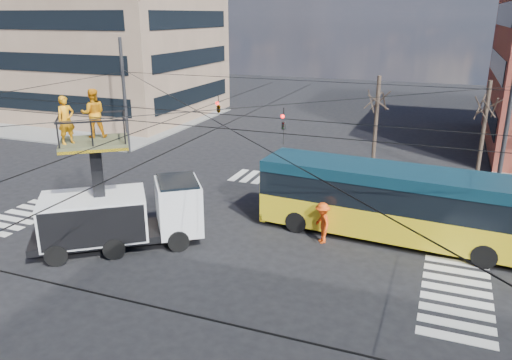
% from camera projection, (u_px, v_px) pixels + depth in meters
% --- Properties ---
extents(ground, '(120.00, 120.00, 0.00)m').
position_uv_depth(ground, '(203.00, 250.00, 21.04)').
color(ground, black).
rests_on(ground, ground).
extents(sidewalk_nw, '(18.00, 18.00, 0.12)m').
position_uv_depth(sidewalk_nw, '(104.00, 119.00, 46.78)').
color(sidewalk_nw, slate).
rests_on(sidewalk_nw, ground).
extents(crosswalks, '(22.40, 22.40, 0.02)m').
position_uv_depth(crosswalks, '(203.00, 249.00, 21.04)').
color(crosswalks, silver).
rests_on(crosswalks, ground).
extents(overhead_network, '(24.24, 24.24, 8.00)m').
position_uv_depth(overhead_network, '(203.00, 149.00, 20.07)').
color(overhead_network, '#2D2D30').
rests_on(overhead_network, ground).
extents(tree_a, '(2.00, 2.00, 6.00)m').
position_uv_depth(tree_a, '(378.00, 99.00, 29.82)').
color(tree_a, '#382B21').
rests_on(tree_a, ground).
extents(tree_b, '(2.00, 2.00, 6.00)m').
position_uv_depth(tree_b, '(487.00, 105.00, 27.77)').
color(tree_b, '#382B21').
rests_on(tree_b, ground).
extents(utility_truck, '(7.00, 6.00, 6.65)m').
position_uv_depth(utility_truck, '(120.00, 199.00, 20.82)').
color(utility_truck, black).
rests_on(utility_truck, ground).
extents(city_bus, '(12.24, 3.53, 3.20)m').
position_uv_depth(city_bus, '(398.00, 202.00, 21.51)').
color(city_bus, yellow).
rests_on(city_bus, ground).
extents(traffic_cone, '(0.36, 0.36, 0.68)m').
position_uv_depth(traffic_cone, '(85.00, 231.00, 22.02)').
color(traffic_cone, '#FB460A').
rests_on(traffic_cone, ground).
extents(worker_ground, '(0.72, 1.07, 1.70)m').
position_uv_depth(worker_ground, '(99.00, 228.00, 21.07)').
color(worker_ground, orange).
rests_on(worker_ground, ground).
extents(flagger, '(1.21, 1.36, 1.83)m').
position_uv_depth(flagger, '(322.00, 223.00, 21.46)').
color(flagger, '#F34A0F').
rests_on(flagger, ground).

